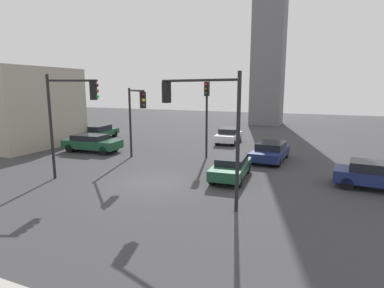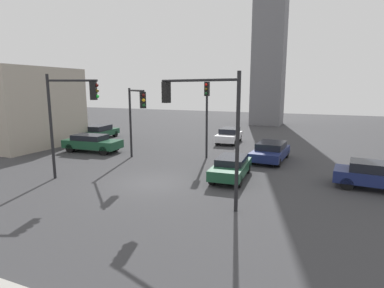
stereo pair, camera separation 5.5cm
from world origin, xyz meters
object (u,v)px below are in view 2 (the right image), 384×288
at_px(car_5, 231,167).
at_px(car_1, 100,132).
at_px(car_0, 271,151).
at_px(car_4, 92,143).
at_px(traffic_light_1, 136,109).
at_px(car_2, 378,175).
at_px(car_3, 229,135).
at_px(traffic_light_2, 207,106).
at_px(traffic_light_3, 200,111).
at_px(traffic_light_0, 71,107).

bearing_deg(car_5, car_1, -121.42).
bearing_deg(car_0, car_4, -76.69).
distance_m(traffic_light_1, car_4, 6.42).
bearing_deg(car_2, car_1, 167.36).
distance_m(traffic_light_1, car_3, 11.08).
distance_m(car_3, car_4, 12.25).
bearing_deg(car_1, traffic_light_2, -113.77).
height_order(car_0, car_4, car_4).
distance_m(traffic_light_1, car_2, 14.73).
xyz_separation_m(traffic_light_3, car_2, (7.79, 4.90, -3.38)).
xyz_separation_m(car_0, car_2, (6.08, -4.38, 0.05)).
xyz_separation_m(car_0, car_1, (-17.52, 3.08, 0.03)).
xyz_separation_m(traffic_light_2, car_1, (-13.03, 4.04, -3.11)).
distance_m(traffic_light_1, car_5, 7.71).
xyz_separation_m(traffic_light_1, car_5, (6.99, -1.11, -3.06)).
height_order(car_0, car_5, car_0).
bearing_deg(car_4, car_0, 5.88).
height_order(car_0, car_3, car_3).
bearing_deg(traffic_light_1, car_1, -174.07).
height_order(traffic_light_2, car_5, traffic_light_2).
bearing_deg(traffic_light_0, traffic_light_3, -26.09).
bearing_deg(car_1, car_4, -152.50).
bearing_deg(car_4, traffic_light_1, -22.21).
height_order(car_0, car_1, car_1).
xyz_separation_m(traffic_light_0, traffic_light_2, (5.09, 7.87, -0.23)).
height_order(car_3, car_5, car_3).
bearing_deg(traffic_light_2, traffic_light_3, 16.60).
bearing_deg(traffic_light_2, car_5, 33.72).
relative_size(traffic_light_0, traffic_light_3, 1.01).
distance_m(car_2, car_3, 14.86).
xyz_separation_m(traffic_light_2, car_4, (-9.27, -1.53, -3.07)).
xyz_separation_m(traffic_light_0, car_5, (8.23, 3.48, -3.38)).
distance_m(traffic_light_0, car_4, 8.28).
bearing_deg(car_3, car_4, -50.68).
xyz_separation_m(traffic_light_1, traffic_light_3, (6.64, -5.05, 0.39)).
height_order(traffic_light_1, car_5, traffic_light_1).
xyz_separation_m(car_1, car_2, (23.60, -7.47, 0.02)).
height_order(car_2, car_5, car_2).
height_order(traffic_light_0, traffic_light_1, traffic_light_0).
height_order(traffic_light_3, car_5, traffic_light_3).
relative_size(traffic_light_2, car_5, 1.29).
xyz_separation_m(traffic_light_1, car_2, (14.43, -0.15, -2.99)).
relative_size(traffic_light_0, car_1, 1.24).
bearing_deg(car_1, car_3, -84.50).
relative_size(car_0, car_1, 0.98).
relative_size(traffic_light_2, car_4, 1.17).
height_order(traffic_light_2, car_2, traffic_light_2).
relative_size(traffic_light_2, traffic_light_3, 0.96).
xyz_separation_m(traffic_light_2, car_2, (10.57, -3.42, -3.09)).
relative_size(traffic_light_3, car_5, 1.35).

